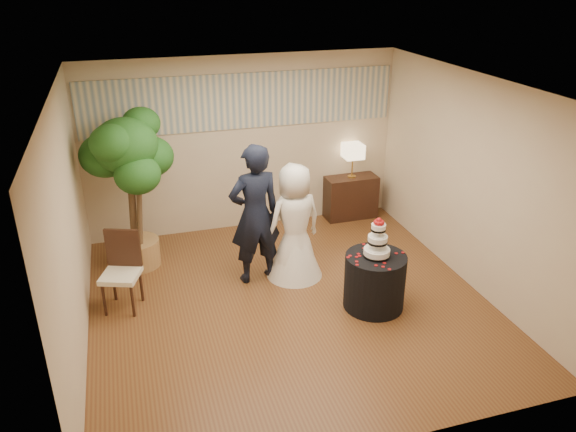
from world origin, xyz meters
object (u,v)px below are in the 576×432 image
object	(u,v)px
console	(351,197)
wedding_cake	(378,237)
groom	(255,215)
side_chair	(120,273)
cake_table	(375,281)
table_lamp	(353,161)
ficus_tree	(131,191)
bride	(295,222)

from	to	relation	value
console	wedding_cake	bearing A→B (deg)	-107.17
groom	side_chair	world-z (taller)	groom
cake_table	table_lamp	distance (m)	2.87
wedding_cake	ficus_tree	size ratio (longest dim) A/B	0.23
groom	ficus_tree	world-z (taller)	ficus_tree
bride	ficus_tree	xyz separation A→B (m)	(-2.08, 0.93, 0.33)
groom	bride	xyz separation A→B (m)	(0.54, -0.05, -0.16)
side_chair	wedding_cake	bearing A→B (deg)	4.37
console	side_chair	world-z (taller)	side_chair
bride	wedding_cake	distance (m)	1.29
table_lamp	ficus_tree	xyz separation A→B (m)	(-3.61, -0.70, 0.13)
ficus_tree	side_chair	size ratio (longest dim) A/B	2.28
wedding_cake	cake_table	bearing A→B (deg)	90.00
cake_table	ficus_tree	world-z (taller)	ficus_tree
groom	table_lamp	xyz separation A→B (m)	(2.06, 1.58, 0.05)
console	bride	bearing A→B (deg)	-133.83
bride	table_lamp	xyz separation A→B (m)	(1.53, 1.63, 0.20)
ficus_tree	table_lamp	bearing A→B (deg)	10.96
bride	table_lamp	distance (m)	2.24
ficus_tree	cake_table	bearing A→B (deg)	-35.14
groom	wedding_cake	world-z (taller)	groom
groom	cake_table	world-z (taller)	groom
console	ficus_tree	bearing A→B (deg)	-169.72
groom	cake_table	size ratio (longest dim) A/B	2.55
cake_table	wedding_cake	world-z (taller)	wedding_cake
bride	groom	bearing A→B (deg)	-17.59
cake_table	wedding_cake	size ratio (longest dim) A/B	1.47
wedding_cake	side_chair	bearing A→B (deg)	164.05
bride	console	world-z (taller)	bride
wedding_cake	table_lamp	size ratio (longest dim) A/B	0.90
groom	ficus_tree	distance (m)	1.79
console	ficus_tree	xyz separation A→B (m)	(-3.61, -0.70, 0.79)
groom	table_lamp	size ratio (longest dim) A/B	3.37
bride	ficus_tree	bearing A→B (deg)	-36.33
table_lamp	side_chair	bearing A→B (deg)	-154.92
table_lamp	ficus_tree	world-z (taller)	ficus_tree
wedding_cake	console	xyz separation A→B (m)	(0.79, 2.68, -0.62)
cake_table	side_chair	xyz separation A→B (m)	(-3.06, 0.88, 0.15)
bride	cake_table	bearing A→B (deg)	112.51
table_lamp	side_chair	size ratio (longest dim) A/B	0.57
cake_table	table_lamp	bearing A→B (deg)	73.51
groom	table_lamp	bearing A→B (deg)	-150.49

